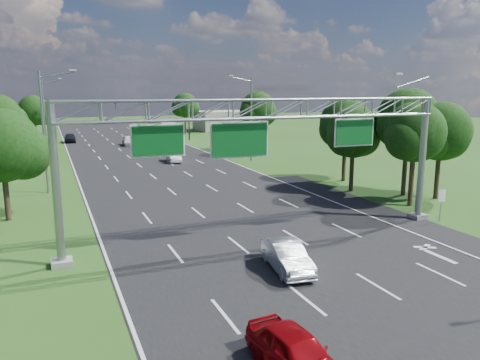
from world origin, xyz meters
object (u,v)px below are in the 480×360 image
sign_gantry (270,120)px  red_coupe (296,353)px  regulatory_sign (441,199)px  traffic_signal (168,110)px  box_truck (164,132)px  silver_sedan (287,256)px

sign_gantry → red_coupe: (-5.00, -12.26, -6.20)m
regulatory_sign → traffic_signal: traffic_signal is taller
box_truck → silver_sedan: bearing=-105.0°
regulatory_sign → traffic_signal: size_ratio=0.17×
traffic_signal → box_truck: size_ratio=1.31×
traffic_signal → silver_sedan: traffic_signal is taller
sign_gantry → regulatory_sign: size_ratio=11.19×
sign_gantry → regulatory_sign: (12.07, -1.02, -5.38)m
silver_sedan → traffic_signal: bearing=89.5°
silver_sedan → red_coupe: bearing=-108.3°
red_coupe → silver_sedan: (3.67, 7.51, -0.01)m
sign_gantry → silver_sedan: 7.93m
red_coupe → box_truck: (10.97, 63.84, 0.95)m
sign_gantry → regulatory_sign: bearing=-4.8°
traffic_signal → red_coupe: (-12.15, -65.26, -4.48)m
silver_sedan → regulatory_sign: bearing=23.4°
box_truck → traffic_signal: bearing=42.6°
sign_gantry → box_truck: (5.97, 51.59, -5.25)m
regulatory_sign → traffic_signal: bearing=95.2°
silver_sedan → box_truck: size_ratio=0.45×
regulatory_sign → box_truck: (-6.10, 52.61, 0.13)m
sign_gantry → regulatory_sign: 13.25m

